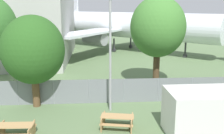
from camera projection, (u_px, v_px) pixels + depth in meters
The scene contains 8 objects.
perimeter_fence at pixel (124, 91), 19.20m from camera, with size 56.07×0.07×1.81m.
airplane at pixel (128, 25), 40.94m from camera, with size 30.11×27.13×11.87m.
portable_cabin at pixel (211, 113), 14.36m from camera, with size 4.90×2.63×2.52m.
picnic_bench_near_cabin at pixel (16, 130), 14.08m from camera, with size 1.95×1.46×0.76m.
picnic_bench_open_grass at pixel (117, 120), 15.22m from camera, with size 2.14×1.75×0.76m.
tree_near_hangar at pixel (158, 27), 22.10m from camera, with size 4.68×4.68×7.81m.
tree_left_of_cabin at pixel (33, 50), 17.76m from camera, with size 4.28×4.28×6.42m.
light_mast at pixel (110, 40), 16.86m from camera, with size 0.44×0.44×7.86m.
Camera 1 is at (-2.14, -7.47, 6.97)m, focal length 42.00 mm.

